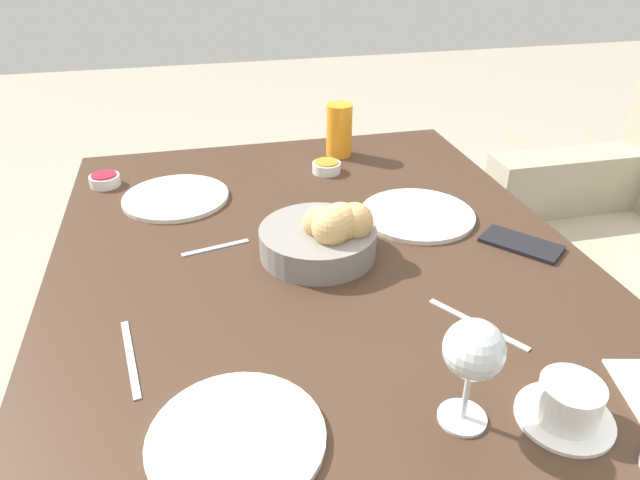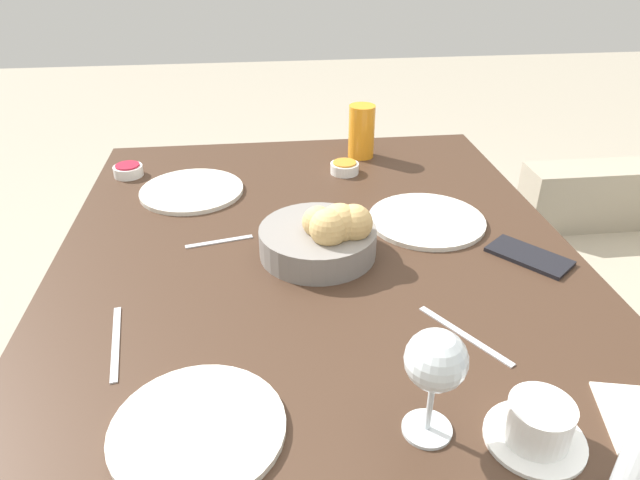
{
  "view_description": "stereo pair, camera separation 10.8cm",
  "coord_description": "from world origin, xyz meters",
  "px_view_note": "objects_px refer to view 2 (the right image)",
  "views": [
    {
      "loc": [
        0.88,
        -0.21,
        1.34
      ],
      "look_at": [
        -0.02,
        0.0,
        0.8
      ],
      "focal_mm": 32.0,
      "sensor_mm": 36.0,
      "label": 1
    },
    {
      "loc": [
        0.9,
        -0.1,
        1.34
      ],
      "look_at": [
        -0.02,
        0.0,
        0.8
      ],
      "focal_mm": 32.0,
      "sensor_mm": 36.0,
      "label": 2
    }
  ],
  "objects_px": {
    "bread_basket": "(325,236)",
    "fork_silver": "(464,335)",
    "juice_glass": "(361,131)",
    "cell_phone": "(529,256)",
    "plate_far_center": "(427,220)",
    "knife_silver": "(116,342)",
    "plate_near_left": "(192,191)",
    "jam_bowl_berry": "(128,170)",
    "plate_near_right": "(198,429)",
    "coffee_cup": "(538,425)",
    "spoon_coffee": "(219,242)",
    "wine_glass": "(436,364)",
    "jam_bowl_honey": "(345,168)"
  },
  "relations": [
    {
      "from": "plate_far_center",
      "to": "coffee_cup",
      "type": "xyz_separation_m",
      "value": [
        0.57,
        -0.02,
        0.02
      ]
    },
    {
      "from": "plate_near_right",
      "to": "jam_bowl_honey",
      "type": "relative_size",
      "value": 3.16
    },
    {
      "from": "juice_glass",
      "to": "coffee_cup",
      "type": "bearing_deg",
      "value": 2.95
    },
    {
      "from": "wine_glass",
      "to": "fork_silver",
      "type": "distance_m",
      "value": 0.23
    },
    {
      "from": "fork_silver",
      "to": "knife_silver",
      "type": "bearing_deg",
      "value": -94.77
    },
    {
      "from": "plate_near_left",
      "to": "cell_phone",
      "type": "xyz_separation_m",
      "value": [
        0.37,
        0.66,
        -0.0
      ]
    },
    {
      "from": "plate_near_left",
      "to": "knife_silver",
      "type": "height_order",
      "value": "plate_near_left"
    },
    {
      "from": "coffee_cup",
      "to": "cell_phone",
      "type": "height_order",
      "value": "coffee_cup"
    },
    {
      "from": "wine_glass",
      "to": "spoon_coffee",
      "type": "relative_size",
      "value": 1.17
    },
    {
      "from": "fork_silver",
      "to": "juice_glass",
      "type": "bearing_deg",
      "value": -177.74
    },
    {
      "from": "coffee_cup",
      "to": "juice_glass",
      "type": "bearing_deg",
      "value": -177.05
    },
    {
      "from": "juice_glass",
      "to": "jam_bowl_berry",
      "type": "relative_size",
      "value": 1.95
    },
    {
      "from": "cell_phone",
      "to": "jam_bowl_honey",
      "type": "bearing_deg",
      "value": -146.81
    },
    {
      "from": "juice_glass",
      "to": "cell_phone",
      "type": "bearing_deg",
      "value": 22.62
    },
    {
      "from": "plate_near_left",
      "to": "wine_glass",
      "type": "xyz_separation_m",
      "value": [
        0.75,
        0.35,
        0.11
      ]
    },
    {
      "from": "bread_basket",
      "to": "jam_bowl_berry",
      "type": "bearing_deg",
      "value": -134.42
    },
    {
      "from": "plate_near_right",
      "to": "juice_glass",
      "type": "distance_m",
      "value": 0.97
    },
    {
      "from": "plate_near_left",
      "to": "juice_glass",
      "type": "xyz_separation_m",
      "value": [
        -0.18,
        0.43,
        0.06
      ]
    },
    {
      "from": "bread_basket",
      "to": "wine_glass",
      "type": "xyz_separation_m",
      "value": [
        0.43,
        0.08,
        0.07
      ]
    },
    {
      "from": "cell_phone",
      "to": "wine_glass",
      "type": "bearing_deg",
      "value": -38.87
    },
    {
      "from": "juice_glass",
      "to": "spoon_coffee",
      "type": "relative_size",
      "value": 1.03
    },
    {
      "from": "plate_near_right",
      "to": "fork_silver",
      "type": "height_order",
      "value": "plate_near_right"
    },
    {
      "from": "jam_bowl_honey",
      "to": "coffee_cup",
      "type": "bearing_deg",
      "value": 7.33
    },
    {
      "from": "wine_glass",
      "to": "cell_phone",
      "type": "xyz_separation_m",
      "value": [
        -0.38,
        0.31,
        -0.11
      ]
    },
    {
      "from": "cell_phone",
      "to": "spoon_coffee",
      "type": "bearing_deg",
      "value": -102.28
    },
    {
      "from": "plate_near_left",
      "to": "jam_bowl_berry",
      "type": "height_order",
      "value": "jam_bowl_berry"
    },
    {
      "from": "bread_basket",
      "to": "fork_silver",
      "type": "relative_size",
      "value": 1.41
    },
    {
      "from": "cell_phone",
      "to": "fork_silver",
      "type": "bearing_deg",
      "value": -43.72
    },
    {
      "from": "plate_far_center",
      "to": "knife_silver",
      "type": "distance_m",
      "value": 0.66
    },
    {
      "from": "wine_glass",
      "to": "knife_silver",
      "type": "xyz_separation_m",
      "value": [
        -0.22,
        -0.42,
        -0.11
      ]
    },
    {
      "from": "bread_basket",
      "to": "cell_phone",
      "type": "height_order",
      "value": "bread_basket"
    },
    {
      "from": "plate_near_right",
      "to": "cell_phone",
      "type": "bearing_deg",
      "value": 120.36
    },
    {
      "from": "plate_near_left",
      "to": "plate_near_right",
      "type": "relative_size",
      "value": 1.06
    },
    {
      "from": "juice_glass",
      "to": "plate_near_right",
      "type": "bearing_deg",
      "value": -22.42
    },
    {
      "from": "plate_near_left",
      "to": "spoon_coffee",
      "type": "bearing_deg",
      "value": 16.79
    },
    {
      "from": "coffee_cup",
      "to": "plate_near_left",
      "type": "bearing_deg",
      "value": -148.26
    },
    {
      "from": "knife_silver",
      "to": "fork_silver",
      "type": "bearing_deg",
      "value": 85.23
    },
    {
      "from": "jam_bowl_honey",
      "to": "cell_phone",
      "type": "relative_size",
      "value": 0.43
    },
    {
      "from": "plate_near_left",
      "to": "wine_glass",
      "type": "height_order",
      "value": "wine_glass"
    },
    {
      "from": "plate_far_center",
      "to": "spoon_coffee",
      "type": "distance_m",
      "value": 0.43
    },
    {
      "from": "plate_far_center",
      "to": "spoon_coffee",
      "type": "bearing_deg",
      "value": -85.54
    },
    {
      "from": "bread_basket",
      "to": "plate_far_center",
      "type": "xyz_separation_m",
      "value": [
        -0.11,
        0.23,
        -0.04
      ]
    },
    {
      "from": "bread_basket",
      "to": "fork_silver",
      "type": "bearing_deg",
      "value": 35.56
    },
    {
      "from": "plate_near_left",
      "to": "coffee_cup",
      "type": "bearing_deg",
      "value": 31.74
    },
    {
      "from": "plate_near_left",
      "to": "juice_glass",
      "type": "height_order",
      "value": "juice_glass"
    },
    {
      "from": "plate_far_center",
      "to": "wine_glass",
      "type": "distance_m",
      "value": 0.57
    },
    {
      "from": "bread_basket",
      "to": "jam_bowl_honey",
      "type": "relative_size",
      "value": 3.14
    },
    {
      "from": "wine_glass",
      "to": "knife_silver",
      "type": "relative_size",
      "value": 0.88
    },
    {
      "from": "plate_near_left",
      "to": "jam_bowl_berry",
      "type": "distance_m",
      "value": 0.2
    },
    {
      "from": "coffee_cup",
      "to": "jam_bowl_honey",
      "type": "xyz_separation_m",
      "value": [
        -0.85,
        -0.11,
        -0.01
      ]
    }
  ]
}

